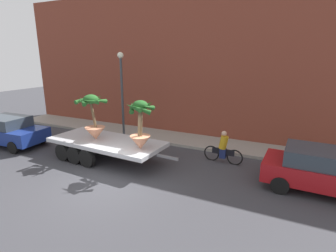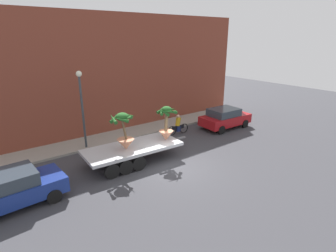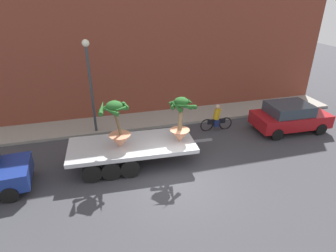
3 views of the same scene
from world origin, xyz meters
TOP-DOWN VIEW (x-y plane):
  - ground_plane at (0.00, 0.00)m, footprint 60.00×60.00m
  - sidewalk at (0.00, 6.10)m, footprint 24.00×2.20m
  - building_facade at (0.00, 7.80)m, footprint 24.00×1.20m
  - flatbed_trailer at (-1.80, 1.89)m, footprint 6.55×2.59m
  - potted_palm_rear at (-2.11, 1.73)m, footprint 1.29×1.31m
  - potted_palm_middle at (0.57, 1.50)m, footprint 1.21×1.24m
  - cyclist at (3.45, 3.95)m, footprint 1.84×0.36m
  - parked_car at (7.30, 2.87)m, footprint 4.10×2.11m
  - trailing_car at (-7.71, 1.25)m, footprint 4.11×2.18m
  - street_lamp at (-3.02, 5.30)m, footprint 0.36×0.36m

SIDE VIEW (x-z plane):
  - ground_plane at x=0.00m, z-range 0.00..0.00m
  - sidewalk at x=0.00m, z-range 0.00..0.15m
  - cyclist at x=3.45m, z-range -0.10..1.44m
  - flatbed_trailer at x=-1.80m, z-range 0.27..1.25m
  - trailing_car at x=-7.71m, z-range 0.04..1.62m
  - parked_car at x=7.30m, z-range 0.04..1.62m
  - potted_palm_rear at x=-2.11m, z-range 0.92..3.02m
  - potted_palm_middle at x=0.57m, z-range 0.94..3.01m
  - street_lamp at x=-3.02m, z-range 0.82..5.65m
  - building_facade at x=0.00m, z-range 0.00..8.50m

